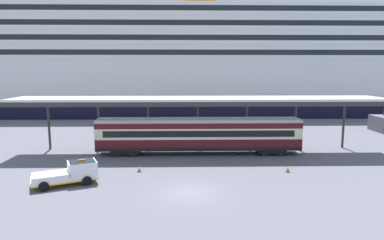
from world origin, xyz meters
The scene contains 7 objects.
ground_plane centered at (0.00, 0.00, 0.00)m, with size 400.00×400.00×0.00m, color #585763.
cruise_ship centered at (-0.37, 53.26, 10.60)m, with size 172.38×26.73×31.06m.
platform_canopy centered at (1.21, 12.77, 6.13)m, with size 41.97×5.38×6.45m.
train_carriage centered at (1.21, 12.31, 2.31)m, with size 22.95×2.81×4.11m.
service_truck centered at (-10.02, 2.27, 0.99)m, with size 5.57×3.97×2.02m.
traffic_cone_near centered at (-4.71, 5.58, 0.31)m, with size 0.36×0.36×0.63m.
traffic_cone_mid centered at (9.36, 5.18, 0.31)m, with size 0.36×0.36×0.63m.
Camera 1 is at (-0.42, -25.59, 9.59)m, focal length 31.70 mm.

